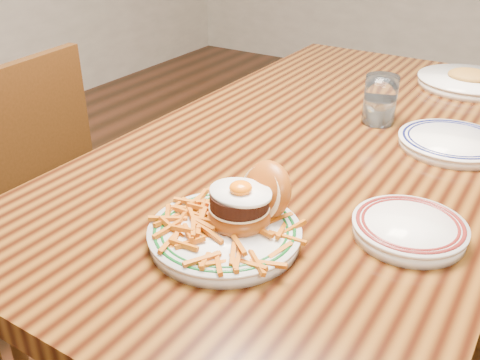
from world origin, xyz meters
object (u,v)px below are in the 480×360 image
Objects in this scene: chair_left at (13,200)px; side_plate at (409,228)px; main_plate at (232,221)px; table at (328,171)px.

chair_left is 4.73× the size of side_plate.
chair_left reaches higher than side_plate.
chair_left is 3.33× the size of main_plate.
side_plate is at bearing -48.17° from table.
main_plate is (0.86, -0.15, 0.30)m from chair_left.
table is 5.93× the size of main_plate.
side_plate is (0.28, -0.31, 0.10)m from table.
side_plate is at bearing -6.03° from chair_left.
main_plate reaches higher than table.
chair_left is 0.92m from main_plate.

